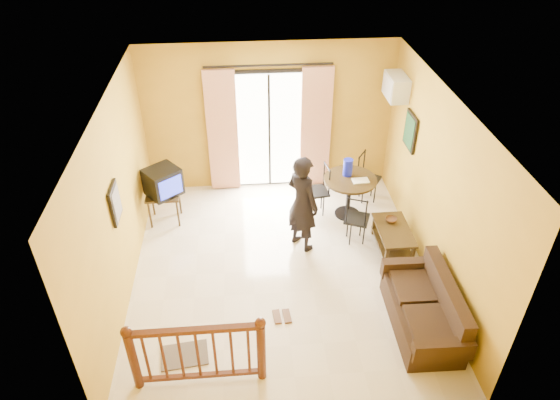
{
  "coord_description": "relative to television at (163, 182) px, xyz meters",
  "views": [
    {
      "loc": [
        -0.51,
        -5.74,
        5.35
      ],
      "look_at": [
        0.0,
        0.2,
        1.19
      ],
      "focal_mm": 32.0,
      "sensor_mm": 36.0,
      "label": 1
    }
  ],
  "objects": [
    {
      "name": "doormat",
      "position": [
        0.48,
        -2.96,
        -0.8
      ],
      "size": [
        0.64,
        0.47,
        0.02
      ],
      "primitive_type": "cube",
      "rotation": [
        0.0,
        0.0,
        0.11
      ],
      "color": "#584F47",
      "rests_on": "ground"
    },
    {
      "name": "room_shell",
      "position": [
        1.87,
        -1.45,
        0.9
      ],
      "size": [
        5.0,
        5.0,
        5.0
      ],
      "color": "white",
      "rests_on": "ground"
    },
    {
      "name": "coffee_table",
      "position": [
        3.72,
        -1.1,
        -0.53
      ],
      "size": [
        0.51,
        0.93,
        0.41
      ],
      "color": "black",
      "rests_on": "ground"
    },
    {
      "name": "sandals",
      "position": [
        1.8,
        -2.42,
        -0.79
      ],
      "size": [
        0.26,
        0.26,
        0.03
      ],
      "color": "#4E301B",
      "rests_on": "ground"
    },
    {
      "name": "stair_balustrade",
      "position": [
        0.72,
        -3.35,
        -0.24
      ],
      "size": [
        1.63,
        0.13,
        1.04
      ],
      "color": "#471E0F",
      "rests_on": "ground"
    },
    {
      "name": "serving_tray",
      "position": [
        3.34,
        -0.2,
        -0.04
      ],
      "size": [
        0.29,
        0.19,
        0.02
      ],
      "primitive_type": "cube",
      "rotation": [
        0.0,
        0.0,
        0.05
      ],
      "color": "#F0ECCD",
      "rests_on": "dining_table"
    },
    {
      "name": "standing_person",
      "position": [
        2.26,
        -0.87,
        0.03
      ],
      "size": [
        0.69,
        0.73,
        1.67
      ],
      "primitive_type": "imported",
      "rotation": [
        0.0,
        0.0,
        2.24
      ],
      "color": "black",
      "rests_on": "ground"
    },
    {
      "name": "picture_left",
      "position": [
        -0.35,
        -1.65,
        0.74
      ],
      "size": [
        0.05,
        0.42,
        0.52
      ],
      "color": "black",
      "rests_on": "room_shell"
    },
    {
      "name": "dining_table",
      "position": [
        3.18,
        -0.1,
        -0.2
      ],
      "size": [
        0.91,
        0.91,
        0.76
      ],
      "color": "black",
      "rests_on": "ground"
    },
    {
      "name": "botanical_print",
      "position": [
        4.08,
        -0.15,
        0.84
      ],
      "size": [
        0.05,
        0.5,
        0.6
      ],
      "color": "black",
      "rests_on": "room_shell"
    },
    {
      "name": "television",
      "position": [
        0.0,
        0.0,
        0.0
      ],
      "size": [
        0.71,
        0.7,
        0.48
      ],
      "rotation": [
        0.0,
        0.0,
        0.67
      ],
      "color": "black",
      "rests_on": "tv_table"
    },
    {
      "name": "ground",
      "position": [
        1.87,
        -1.45,
        -0.81
      ],
      "size": [
        5.0,
        5.0,
        0.0
      ],
      "primitive_type": "plane",
      "color": "beige",
      "rests_on": "ground"
    },
    {
      "name": "water_jug",
      "position": [
        3.15,
        0.02,
        0.11
      ],
      "size": [
        0.16,
        0.16,
        0.31
      ],
      "primitive_type": "cylinder",
      "color": "#141CBB",
      "rests_on": "dining_table"
    },
    {
      "name": "tv_table",
      "position": [
        -0.03,
        0.0,
        -0.32
      ],
      "size": [
        0.57,
        0.47,
        0.57
      ],
      "color": "black",
      "rests_on": "ground"
    },
    {
      "name": "sofa",
      "position": [
        3.72,
        -2.72,
        -0.52
      ],
      "size": [
        0.79,
        1.64,
        0.78
      ],
      "rotation": [
        0.0,
        0.0,
        -0.02
      ],
      "color": "black",
      "rests_on": "ground"
    },
    {
      "name": "dining_chairs",
      "position": [
        3.14,
        -0.16,
        -0.81
      ],
      "size": [
        1.51,
        1.7,
        0.95
      ],
      "color": "black",
      "rests_on": "ground"
    },
    {
      "name": "balcony_door",
      "position": [
        1.87,
        0.98,
        0.38
      ],
      "size": [
        2.25,
        0.14,
        2.46
      ],
      "color": "black",
      "rests_on": "ground"
    },
    {
      "name": "air_conditioner",
      "position": [
        3.96,
        0.5,
        1.34
      ],
      "size": [
        0.31,
        0.6,
        0.4
      ],
      "color": "silver",
      "rests_on": "room_shell"
    },
    {
      "name": "bowl",
      "position": [
        3.72,
        -0.89,
        -0.37
      ],
      "size": [
        0.25,
        0.25,
        0.06
      ],
      "primitive_type": "imported",
      "rotation": [
        0.0,
        0.0,
        -0.36
      ],
      "color": "#4E301B",
      "rests_on": "coffee_table"
    }
  ]
}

